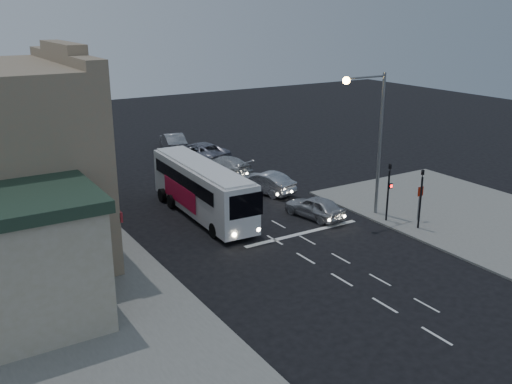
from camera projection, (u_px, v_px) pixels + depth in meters
ground at (295, 252)px, 31.40m from camera, size 120.00×120.00×0.00m
sidewalk_near at (507, 228)px, 34.65m from camera, size 12.00×24.00×0.12m
sidewalk_far at (18, 251)px, 31.35m from camera, size 12.00×50.00×0.12m
road_markings at (280, 229)px, 34.72m from camera, size 8.00×30.55×0.01m
tour_bus at (202, 188)px, 36.51m from camera, size 2.75×11.25×3.43m
car_suv at (315, 207)px, 36.39m from camera, size 2.49×4.48×1.44m
car_sedan_a at (265, 182)px, 41.38m from camera, size 2.86×4.97×1.55m
car_sedan_b at (223, 165)px, 45.96m from camera, size 3.61×5.58×1.50m
car_sedan_c at (199, 152)px, 50.04m from camera, size 4.29×6.56×1.68m
car_extra at (173, 142)px, 53.87m from camera, size 2.80×5.33×1.67m
traffic_signal_main at (389, 185)px, 35.10m from camera, size 0.25×0.35×4.10m
traffic_signal_side at (421, 192)px, 33.84m from camera, size 0.18×0.15×4.10m
regulatory_sign at (420, 198)px, 35.38m from camera, size 0.45×0.12×2.20m
streetlight at (373, 129)px, 35.11m from camera, size 3.32×0.44×9.00m
low_building_south at (8, 264)px, 22.82m from camera, size 7.40×5.40×5.70m
street_tree at (66, 139)px, 38.09m from camera, size 4.00×4.00×6.20m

